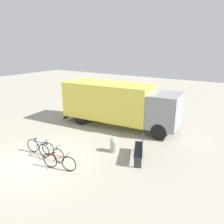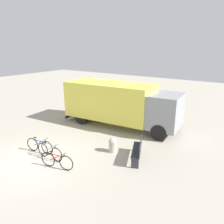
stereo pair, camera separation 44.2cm
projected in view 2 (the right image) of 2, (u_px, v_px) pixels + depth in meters
The scene contains 7 objects.
ground_plane at pixel (39, 160), 10.65m from camera, with size 60.00×60.00×0.00m, color #A8A091.
delivery_truck at pixel (120, 103), 14.81m from camera, with size 8.17×3.08×2.91m.
park_bench at pixel (138, 149), 10.54m from camera, with size 1.09×1.81×0.98m.
bicycle_near at pixel (40, 146), 11.28m from camera, with size 1.66×0.46×0.81m.
bicycle_middle at pixel (50, 152), 10.64m from camera, with size 1.68×0.44×0.81m.
bicycle_far at pixel (57, 161), 9.81m from camera, with size 1.65×0.53×0.81m.
bollard_near_bench at pixel (113, 144), 11.35m from camera, with size 0.42×0.42×0.77m.
Camera 2 is at (8.34, -5.81, 5.34)m, focal length 35.00 mm.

